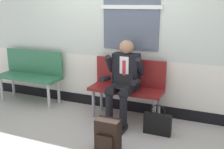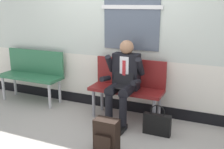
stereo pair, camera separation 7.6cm
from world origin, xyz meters
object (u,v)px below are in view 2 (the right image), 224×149
object	(u,v)px
bench_empty	(32,71)
handbag	(157,124)
backpack	(106,136)
bench_with_person	(128,84)
person_seated	(123,80)

from	to	relation	value
bench_empty	handbag	size ratio (longest dim) A/B	2.77
backpack	handbag	distance (m)	0.81
bench_with_person	handbag	bearing A→B (deg)	-34.85
person_seated	handbag	distance (m)	0.81
bench_with_person	handbag	xyz separation A→B (m)	(0.59, -0.41, -0.39)
bench_empty	backpack	distance (m)	2.31
bench_empty	handbag	xyz separation A→B (m)	(2.48, -0.42, -0.39)
bench_with_person	backpack	xyz separation A→B (m)	(0.13, -1.08, -0.35)
backpack	handbag	bearing A→B (deg)	55.14
person_seated	handbag	bearing A→B (deg)	-19.78
backpack	person_seated	bearing A→B (deg)	98.66
bench_empty	backpack	world-z (taller)	bench_empty
bench_with_person	bench_empty	size ratio (longest dim) A/B	0.94
bench_with_person	handbag	size ratio (longest dim) A/B	2.61
person_seated	handbag	world-z (taller)	person_seated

